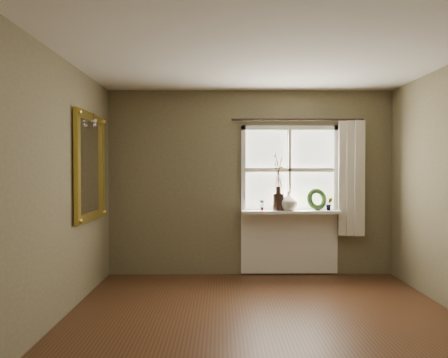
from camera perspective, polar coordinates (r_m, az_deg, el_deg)
floor at (r=4.19m, az=5.66°, el=-19.48°), size 4.50×4.50×0.00m
ceiling at (r=4.08m, az=5.74°, el=17.11°), size 4.50×4.50×0.00m
wall_back at (r=6.22m, az=3.43°, el=-0.47°), size 4.00×0.10×2.60m
wall_left at (r=4.23m, az=-23.10°, el=-1.35°), size 0.10×4.50×2.60m
wall_front at (r=1.67m, az=14.25°, el=-5.10°), size 4.00×0.10×2.60m
window_frame at (r=6.21m, az=8.55°, el=1.18°), size 1.36×0.06×1.24m
window_sill at (r=6.13m, az=8.69°, el=-4.25°), size 1.36×0.26×0.04m
window_apron at (r=6.29m, az=8.51°, el=-8.15°), size 1.36×0.04×0.88m
dark_jug at (r=6.09m, az=7.10°, el=-2.98°), size 0.18×0.18×0.24m
cream_vase at (r=6.11m, az=8.43°, el=-2.85°), size 0.33×0.33×0.26m
wreath at (r=6.22m, az=12.02°, el=-2.90°), size 0.34×0.24×0.32m
potted_plant_left at (r=6.07m, az=4.97°, el=-3.37°), size 0.08×0.06×0.16m
potted_plant_right at (r=6.23m, az=13.58°, el=-3.17°), size 0.11×0.09×0.18m
curtain at (r=6.30m, az=16.25°, el=0.10°), size 0.36×0.12×1.59m
curtain_rod at (r=6.20m, az=9.57°, el=7.65°), size 1.84×0.03×0.03m
gilt_mirror at (r=5.40m, az=-17.07°, el=1.57°), size 0.10×1.06×1.27m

